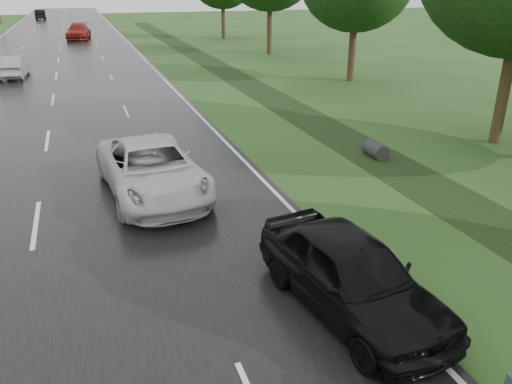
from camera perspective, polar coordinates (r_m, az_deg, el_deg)
The scene contains 9 objects.
road at distance 50.45m, azimuth -21.54°, elevation 14.59°, with size 14.00×180.00×0.04m, color black.
edge_stripe_east at distance 50.67m, azimuth -13.68°, elevation 15.55°, with size 0.12×180.00×0.01m, color silver.
center_line at distance 50.44m, azimuth -21.55°, elevation 14.62°, with size 0.12×180.00×0.01m, color silver.
drainage_ditch at distance 26.41m, azimuth 3.39°, elevation 9.90°, with size 2.20×120.00×0.56m.
white_pickup at distance 15.11m, azimuth -11.82°, elevation 2.59°, with size 2.61×5.66×1.57m, color silver.
dark_sedan at distance 9.75m, azimuth 10.82°, elevation -9.16°, with size 1.87×4.65×1.58m, color black.
silver_sedan at distance 37.93m, azimuth -25.98°, elevation 12.77°, with size 1.50×4.31×1.42m, color gray.
far_car_red at distance 61.82m, azimuth -19.64°, elevation 16.89°, with size 2.31×5.68×1.65m, color maroon.
far_car_dark at distance 99.09m, azimuth -23.41°, elevation 18.13°, with size 1.66×4.76×1.57m, color black.
Camera 1 is at (1.64, -5.07, 5.93)m, focal length 35.00 mm.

